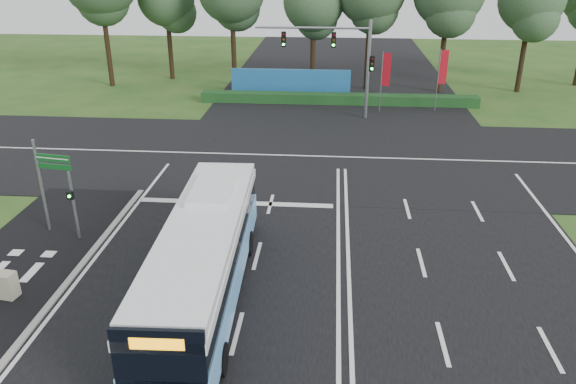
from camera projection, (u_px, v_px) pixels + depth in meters
name	position (u px, v px, depth m)	size (l,w,h in m)	color
ground	(338.00, 260.00, 22.60)	(120.00, 120.00, 0.00)	#234D19
road_main	(338.00, 259.00, 22.59)	(20.00, 120.00, 0.04)	black
road_cross	(338.00, 157.00, 33.54)	(120.00, 14.00, 0.05)	black
bike_path	(0.00, 287.00, 20.77)	(5.00, 18.00, 0.06)	black
kerb_strip	(63.00, 289.00, 20.58)	(0.25, 18.00, 0.12)	gray
city_bus	(204.00, 259.00, 19.35)	(2.82, 11.77, 3.36)	#6DB7FC
pedestrian_signal	(73.00, 204.00, 23.49)	(0.27, 0.40, 3.12)	gray
street_sign	(47.00, 176.00, 23.77)	(1.64, 0.35, 4.25)	gray
utility_cabinet	(7.00, 286.00, 19.95)	(0.62, 0.52, 1.03)	#A29D83
banner_flag_mid	(385.00, 73.00, 41.58)	(0.67, 0.12, 4.54)	gray
banner_flag_right	(442.00, 71.00, 41.78)	(0.68, 0.23, 4.70)	gray
traffic_light_gantry	(343.00, 54.00, 39.42)	(8.41, 0.28, 7.00)	gray
hedge	(338.00, 99.00, 44.80)	(22.00, 1.20, 0.80)	#143917
blue_hoarding	(291.00, 82.00, 47.09)	(10.00, 0.30, 2.20)	#1D61A0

